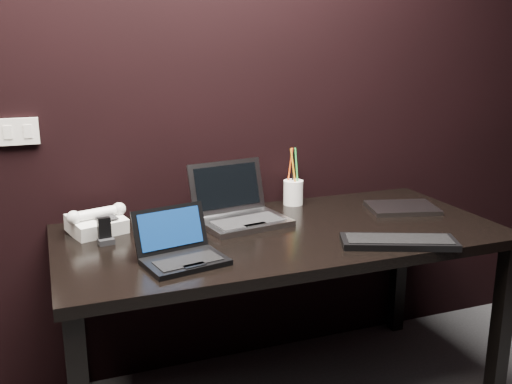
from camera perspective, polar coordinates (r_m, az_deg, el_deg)
name	(u,v)px	position (r m, az deg, el deg)	size (l,w,h in m)	color
wall_back	(177,79)	(2.39, -7.89, 11.11)	(4.00, 4.00, 0.00)	black
wall_switch	(18,132)	(2.33, -22.72, 5.60)	(0.15, 0.02, 0.10)	silver
desk	(282,250)	(2.24, 2.59, -5.77)	(1.70, 0.80, 0.74)	black
netbook	(181,252)	(1.91, -7.51, -5.94)	(0.30, 0.28, 0.17)	black
silver_laptop	(240,212)	(2.30, -1.65, -1.99)	(0.38, 0.35, 0.23)	#97979C
ext_keyboard	(399,242)	(2.11, 14.09, -4.84)	(0.43, 0.28, 0.03)	black
closed_laptop	(402,208)	(2.55, 14.39, -1.54)	(0.33, 0.27, 0.02)	gray
desk_phone	(97,222)	(2.25, -15.63, -2.93)	(0.24, 0.23, 0.11)	silver
mobile_phone	(105,234)	(2.13, -14.87, -4.07)	(0.06, 0.05, 0.10)	black
pen_cup	(293,191)	(2.55, 3.74, 0.07)	(0.09, 0.09, 0.26)	white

